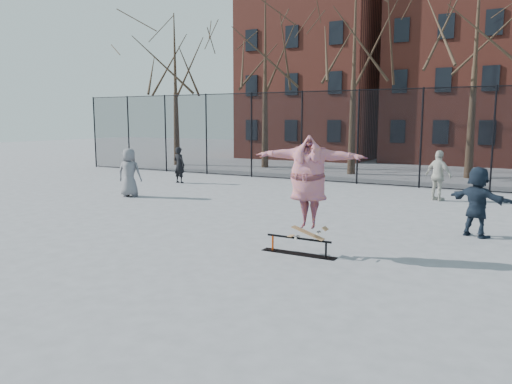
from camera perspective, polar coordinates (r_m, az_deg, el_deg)
The scene contains 11 objects.
ground at distance 9.64m, azimuth -4.92°, elevation -8.33°, with size 100.00×100.00×0.00m, color slate.
skate_rail at distance 10.36m, azimuth 4.89°, elevation -6.35°, with size 1.62×0.25×0.36m.
skateboard at distance 10.22m, azimuth 5.94°, elevation -5.05°, with size 0.76×0.18×0.09m, color #94613B, non-canonical shape.
skater at distance 10.04m, azimuth 6.02°, elevation 0.38°, with size 2.29×0.62×1.86m, color #6D3687.
bystander_grey at distance 18.37m, azimuth -14.27°, elevation 2.16°, with size 0.84×0.55×1.73m, color slate.
bystander_black at distance 21.91m, azimuth -8.76°, elevation 3.07°, with size 0.57×0.37×1.56m, color black.
bystander_white at distance 18.02m, azimuth 20.14°, elevation 1.77°, with size 1.01×0.42×1.72m, color #B9B7AB.
bystander_navy at distance 12.82m, azimuth 23.98°, elevation -1.02°, with size 1.55×0.49×1.67m, color #17212F.
fence at distance 21.29m, azimuth 15.15°, elevation 6.16°, with size 34.03×0.07×4.00m.
tree_row at distance 25.78m, azimuth 17.48°, elevation 18.25°, with size 33.66×7.46×10.67m.
rowhouses at distance 34.08m, azimuth 22.20°, elevation 13.31°, with size 29.00×7.00×13.00m.
Camera 1 is at (5.21, -7.62, 2.76)m, focal length 35.00 mm.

